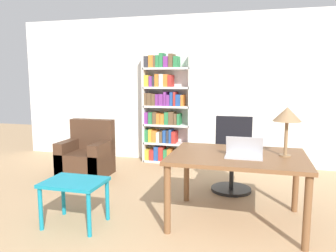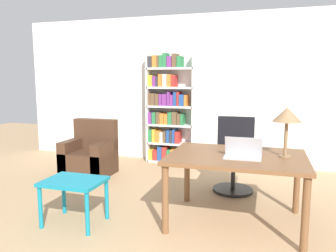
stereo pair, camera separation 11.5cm
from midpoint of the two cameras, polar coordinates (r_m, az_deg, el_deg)
wall_back at (r=6.00m, az=10.22°, el=6.17°), size 8.00×0.06×2.70m
desk at (r=3.59m, az=12.76°, el=-6.38°), size 1.43×1.05×0.75m
laptop at (r=3.46m, az=13.84°, el=-4.64°), size 0.37×0.21×0.21m
table_lamp at (r=3.56m, az=20.90°, el=1.62°), size 0.29×0.29×0.52m
office_chair at (r=4.70m, az=12.14°, el=-5.56°), size 0.55×0.55×1.02m
side_table_blue at (r=3.67m, az=-15.19°, el=-10.19°), size 0.62×0.48×0.49m
armchair at (r=5.50m, az=-12.84°, el=-5.21°), size 0.74×0.66×0.89m
bookshelf at (r=6.04m, az=0.53°, el=2.62°), size 0.90×0.28×2.06m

